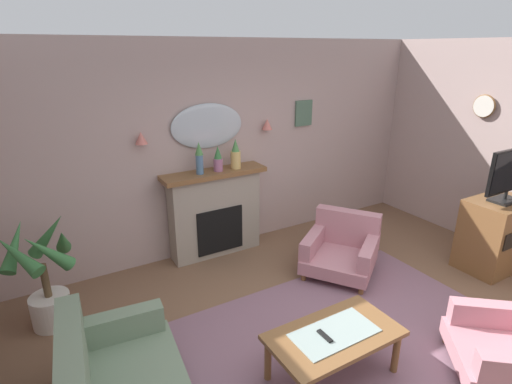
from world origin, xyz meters
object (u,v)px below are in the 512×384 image
(mantel_vase_right, at_px, (199,157))
(potted_plant_corner_palm, at_px, (45,277))
(mantel_vase_centre, at_px, (236,155))
(fireplace, at_px, (215,214))
(armchair_near_fireplace, at_px, (342,248))
(tv_remote, at_px, (325,336))
(framed_picture, at_px, (304,113))
(wall_sconce_right, at_px, (267,124))
(mantel_vase_left, at_px, (218,160))
(wall_mirror, at_px, (207,126))
(tv_cabinet, at_px, (495,235))
(coffee_table, at_px, (334,339))
(wall_sconce_left, at_px, (141,138))
(tv_flatscreen, at_px, (511,174))
(wall_clock, at_px, (484,106))

(mantel_vase_right, xyz_separation_m, potted_plant_corner_palm, (-1.86, -0.51, -0.82))
(mantel_vase_right, relative_size, mantel_vase_centre, 1.05)
(fireplace, distance_m, mantel_vase_centre, 0.82)
(mantel_vase_right, bearing_deg, armchair_near_fireplace, -41.09)
(tv_remote, bearing_deg, framed_picture, 57.18)
(framed_picture, bearing_deg, wall_sconce_right, -174.73)
(mantel_vase_left, relative_size, framed_picture, 0.90)
(wall_mirror, distance_m, tv_cabinet, 3.82)
(mantel_vase_centre, bearing_deg, coffee_table, -99.11)
(mantel_vase_left, relative_size, wall_mirror, 0.34)
(wall_sconce_left, bearing_deg, framed_picture, 1.46)
(framed_picture, bearing_deg, tv_flatscreen, -59.73)
(fireplace, xyz_separation_m, wall_mirror, (0.00, 0.14, 1.14))
(wall_clock, relative_size, tv_cabinet, 0.34)
(mantel_vase_left, bearing_deg, potted_plant_corner_palm, -166.53)
(tv_cabinet, bearing_deg, coffee_table, -172.66)
(wall_sconce_right, height_order, tv_cabinet, wall_sconce_right)
(mantel_vase_left, xyz_separation_m, mantel_vase_centre, (0.25, 0.00, 0.02))
(fireplace, bearing_deg, mantel_vase_right, -171.94)
(fireplace, height_order, tv_cabinet, fireplace)
(framed_picture, bearing_deg, wall_sconce_left, -178.54)
(framed_picture, bearing_deg, wall_clock, -39.47)
(mantel_vase_centre, xyz_separation_m, tv_flatscreen, (2.53, -2.10, -0.08))
(wall_sconce_right, bearing_deg, tv_remote, -112.15)
(wall_clock, height_order, armchair_near_fireplace, wall_clock)
(fireplace, distance_m, tv_flatscreen, 3.60)
(wall_sconce_right, distance_m, tv_flatscreen, 3.00)
(wall_clock, distance_m, armchair_near_fireplace, 2.72)
(armchair_near_fireplace, xyz_separation_m, potted_plant_corner_palm, (-3.21, 0.67, 0.24))
(mantel_vase_right, bearing_deg, potted_plant_corner_palm, -164.80)
(coffee_table, bearing_deg, mantel_vase_centre, 80.89)
(wall_sconce_left, height_order, tv_cabinet, wall_sconce_left)
(tv_flatscreen, bearing_deg, framed_picture, 120.27)
(wall_mirror, xyz_separation_m, potted_plant_corner_palm, (-2.06, -0.68, -1.16))
(fireplace, bearing_deg, wall_mirror, 90.00)
(tv_flatscreen, bearing_deg, potted_plant_corner_palm, 162.00)
(mantel_vase_centre, height_order, potted_plant_corner_palm, mantel_vase_centre)
(wall_mirror, relative_size, potted_plant_corner_palm, 0.84)
(wall_mirror, xyz_separation_m, armchair_near_fireplace, (1.15, -1.34, -1.40))
(mantel_vase_left, relative_size, coffee_table, 0.29)
(mantel_vase_right, xyz_separation_m, wall_sconce_left, (-0.65, 0.12, 0.29))
(mantel_vase_centre, height_order, wall_mirror, wall_mirror)
(wall_clock, xyz_separation_m, coffee_table, (-3.43, -1.12, -1.52))
(mantel_vase_right, relative_size, wall_sconce_left, 2.87)
(mantel_vase_left, xyz_separation_m, tv_remote, (-0.25, -2.45, -0.86))
(mantel_vase_left, bearing_deg, mantel_vase_right, 180.00)
(fireplace, relative_size, tv_flatscreen, 1.62)
(mantel_vase_centre, distance_m, framed_picture, 1.28)
(framed_picture, distance_m, coffee_table, 3.36)
(potted_plant_corner_palm, bearing_deg, wall_sconce_right, 12.13)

